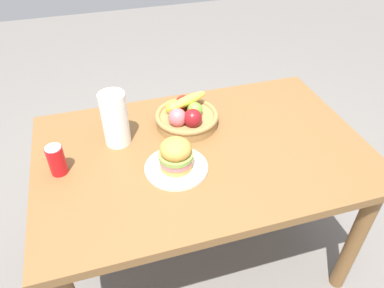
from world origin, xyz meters
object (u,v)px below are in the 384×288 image
object	(u,v)px
sandwich	(176,154)
paper_towel_roll	(115,119)
plate	(176,168)
fruit_basket	(186,116)
soda_can	(57,160)

from	to	relation	value
sandwich	paper_towel_roll	world-z (taller)	paper_towel_roll
plate	sandwich	bearing A→B (deg)	90.00
fruit_basket	sandwich	bearing A→B (deg)	-113.43
sandwich	paper_towel_roll	bearing A→B (deg)	129.49
plate	paper_towel_roll	distance (m)	0.33
soda_can	paper_towel_roll	xyz separation A→B (m)	(0.25, 0.13, 0.06)
sandwich	soda_can	world-z (taller)	sandwich
paper_towel_roll	plate	bearing A→B (deg)	-50.51
soda_can	fruit_basket	xyz separation A→B (m)	(0.56, 0.16, -0.01)
plate	sandwich	size ratio (longest dim) A/B	1.84
sandwich	paper_towel_roll	size ratio (longest dim) A/B	0.57
sandwich	soda_can	size ratio (longest dim) A/B	1.09
soda_can	plate	bearing A→B (deg)	-14.36
sandwich	paper_towel_roll	distance (m)	0.31
paper_towel_roll	fruit_basket	bearing A→B (deg)	6.45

